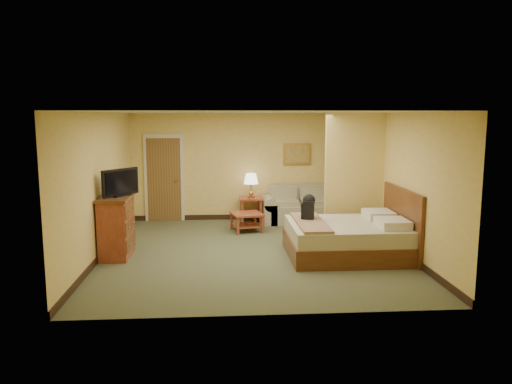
{
  "coord_description": "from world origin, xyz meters",
  "views": [
    {
      "loc": [
        -0.58,
        -9.07,
        2.55
      ],
      "look_at": [
        0.11,
        0.6,
        1.05
      ],
      "focal_mm": 35.0,
      "sensor_mm": 36.0,
      "label": 1
    }
  ],
  "objects": [
    {
      "name": "ceiling",
      "position": [
        0.0,
        0.0,
        2.6
      ],
      "size": [
        6.0,
        6.0,
        0.0
      ],
      "primitive_type": "plane",
      "rotation": [
        3.14,
        0.0,
        0.0
      ],
      "color": "white",
      "rests_on": "back_wall"
    },
    {
      "name": "floor",
      "position": [
        0.0,
        0.0,
        0.0
      ],
      "size": [
        6.0,
        6.0,
        0.0
      ],
      "primitive_type": "plane",
      "color": "#4B5033",
      "rests_on": "ground"
    },
    {
      "name": "backpack",
      "position": [
        1.03,
        -0.13,
        0.87
      ],
      "size": [
        0.26,
        0.33,
        0.5
      ],
      "rotation": [
        0.0,
        0.0,
        -0.24
      ],
      "color": "black",
      "rests_on": "bed"
    },
    {
      "name": "table_lamp",
      "position": [
        0.13,
        2.65,
        1.03
      ],
      "size": [
        0.35,
        0.35,
        0.58
      ],
      "color": "#B17D41",
      "rests_on": "side_table"
    },
    {
      "name": "left_wall",
      "position": [
        -2.75,
        0.0,
        1.3
      ],
      "size": [
        0.02,
        6.0,
        2.6
      ],
      "primitive_type": "cube",
      "color": "#E0C05F",
      "rests_on": "floor"
    },
    {
      "name": "partition",
      "position": [
        2.15,
        0.93,
        1.3
      ],
      "size": [
        1.2,
        0.15,
        2.6
      ],
      "primitive_type": "cube",
      "color": "#E0C05F",
      "rests_on": "floor"
    },
    {
      "name": "baseboard",
      "position": [
        0.0,
        2.99,
        0.06
      ],
      "size": [
        5.5,
        0.02,
        0.12
      ],
      "primitive_type": "cube",
      "color": "black",
      "rests_on": "floor"
    },
    {
      "name": "tv",
      "position": [
        -2.38,
        -0.11,
        1.34
      ],
      "size": [
        0.53,
        0.68,
        0.49
      ],
      "rotation": [
        0.0,
        0.0,
        -0.64
      ],
      "color": "black",
      "rests_on": "dresser"
    },
    {
      "name": "dresser",
      "position": [
        -2.48,
        -0.11,
        0.56
      ],
      "size": [
        0.55,
        1.04,
        1.11
      ],
      "color": "maroon",
      "rests_on": "floor"
    },
    {
      "name": "right_wall",
      "position": [
        2.75,
        0.0,
        1.3
      ],
      "size": [
        0.02,
        6.0,
        2.6
      ],
      "primitive_type": "cube",
      "color": "#E0C05F",
      "rests_on": "floor"
    },
    {
      "name": "back_wall",
      "position": [
        0.0,
        3.0,
        1.3
      ],
      "size": [
        5.5,
        0.02,
        2.6
      ],
      "primitive_type": "cube",
      "color": "#E0C05F",
      "rests_on": "floor"
    },
    {
      "name": "side_table",
      "position": [
        0.13,
        2.65,
        0.39
      ],
      "size": [
        0.54,
        0.54,
        0.6
      ],
      "color": "maroon",
      "rests_on": "floor"
    },
    {
      "name": "bed",
      "position": [
        1.81,
        -0.37,
        0.33
      ],
      "size": [
        2.24,
        1.9,
        1.23
      ],
      "color": "#522913",
      "rests_on": "floor"
    },
    {
      "name": "door",
      "position": [
        -1.95,
        2.96,
        1.03
      ],
      "size": [
        0.94,
        0.16,
        2.1
      ],
      "color": "beige",
      "rests_on": "floor"
    },
    {
      "name": "loveseat",
      "position": [
        1.28,
        2.57,
        0.29
      ],
      "size": [
        1.74,
        0.81,
        0.88
      ],
      "color": "tan",
      "rests_on": "floor"
    },
    {
      "name": "coffee_table",
      "position": [
        -0.02,
        1.68,
        0.3
      ],
      "size": [
        0.77,
        0.77,
        0.41
      ],
      "rotation": [
        0.0,
        0.0,
        0.23
      ],
      "color": "maroon",
      "rests_on": "floor"
    },
    {
      "name": "wall_picture",
      "position": [
        1.28,
        2.97,
        1.6
      ],
      "size": [
        0.68,
        0.04,
        0.53
      ],
      "color": "#B78E3F",
      "rests_on": "back_wall"
    }
  ]
}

